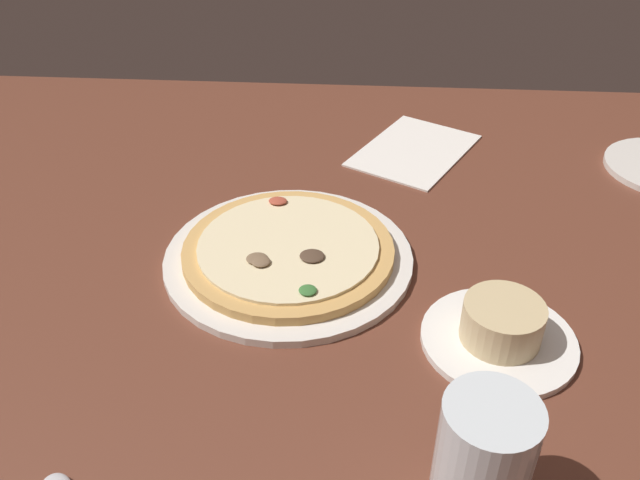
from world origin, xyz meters
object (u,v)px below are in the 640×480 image
Objects in this scene: water_glass at (481,466)px; paper_menu at (414,150)px; pizza_main at (288,253)px; ramekin_on_saucer at (501,329)px.

water_glass is 61.70cm from paper_menu.
water_glass is at bearing 120.68° from paper_menu.
pizza_main is 34.22cm from paper_menu.
ramekin_on_saucer is at bearing -104.26° from water_glass.
water_glass is 0.56× the size of paper_menu.
water_glass is (4.84, 19.03, 3.02)cm from ramekin_on_saucer.
ramekin_on_saucer reaches higher than paper_menu.
pizza_main is 2.62× the size of water_glass.
pizza_main is 1.87× the size of ramekin_on_saucer.
paper_menu is at bearing -88.20° from water_glass.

